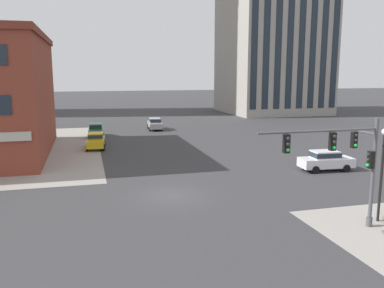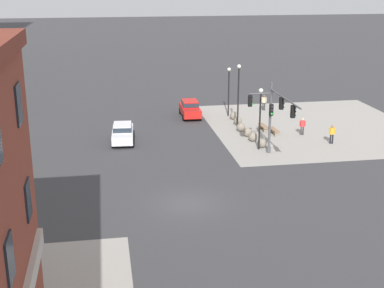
% 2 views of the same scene
% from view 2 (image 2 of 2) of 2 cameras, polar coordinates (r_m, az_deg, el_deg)
% --- Properties ---
extents(ground_plane, '(320.00, 320.00, 0.00)m').
position_cam_2_polar(ground_plane, '(34.39, -0.46, -6.29)').
color(ground_plane, '#38383A').
extents(sidewalk_corner_slab, '(20.00, 19.00, 0.02)m').
position_cam_2_polar(sidewalk_corner_slab, '(52.79, 12.47, 1.81)').
color(sidewalk_corner_slab, gray).
rests_on(sidewalk_corner_slab, ground).
extents(traffic_signal_main, '(6.71, 2.09, 5.78)m').
position_cam_2_polar(traffic_signal_main, '(42.07, 8.55, 3.35)').
color(traffic_signal_main, '#4C4C51').
rests_on(traffic_signal_main, ground).
extents(bollard_sphere_curb_a, '(0.80, 0.80, 0.80)m').
position_cam_2_polar(bollard_sphere_curb_a, '(45.50, 7.38, 0.10)').
color(bollard_sphere_curb_a, gray).
rests_on(bollard_sphere_curb_a, ground).
extents(bollard_sphere_curb_b, '(0.80, 0.80, 0.80)m').
position_cam_2_polar(bollard_sphere_curb_b, '(47.15, 6.46, 0.75)').
color(bollard_sphere_curb_b, gray).
rests_on(bollard_sphere_curb_b, ground).
extents(bollard_sphere_curb_c, '(0.80, 0.80, 0.80)m').
position_cam_2_polar(bollard_sphere_curb_c, '(48.48, 5.88, 1.24)').
color(bollard_sphere_curb_c, gray).
rests_on(bollard_sphere_curb_c, ground).
extents(bollard_sphere_curb_d, '(0.80, 0.80, 0.80)m').
position_cam_2_polar(bollard_sphere_curb_d, '(50.07, 5.18, 1.78)').
color(bollard_sphere_curb_d, gray).
rests_on(bollard_sphere_curb_d, ground).
extents(bollard_sphere_curb_e, '(0.80, 0.80, 0.80)m').
position_cam_2_polar(bollard_sphere_curb_e, '(52.28, 4.85, 2.47)').
color(bollard_sphere_curb_e, gray).
rests_on(bollard_sphere_curb_e, ground).
extents(bollard_sphere_curb_f, '(0.80, 0.80, 0.80)m').
position_cam_2_polar(bollard_sphere_curb_f, '(54.19, 4.43, 3.01)').
color(bollard_sphere_curb_f, gray).
rests_on(bollard_sphere_curb_f, ground).
extents(bench_near_signal, '(1.82, 0.58, 0.49)m').
position_cam_2_polar(bench_near_signal, '(49.52, 8.64, 1.39)').
color(bench_near_signal, '#8E6B4C').
rests_on(bench_near_signal, ground).
extents(bench_mid_block, '(1.81, 0.52, 0.49)m').
position_cam_2_polar(bench_mid_block, '(50.58, 7.54, 1.78)').
color(bench_mid_block, '#8E6B4C').
rests_on(bench_mid_block, ground).
extents(pedestrian_near_bench, '(0.35, 0.48, 1.67)m').
position_cam_2_polar(pedestrian_near_bench, '(58.08, 7.60, 4.46)').
color(pedestrian_near_bench, '#333333').
rests_on(pedestrian_near_bench, ground).
extents(pedestrian_at_curb, '(0.27, 0.54, 1.68)m').
position_cam_2_polar(pedestrian_at_curb, '(47.55, 14.55, 1.15)').
color(pedestrian_at_curb, black).
rests_on(pedestrian_at_curb, ground).
extents(pedestrian_walking_east, '(0.25, 0.54, 1.56)m').
position_cam_2_polar(pedestrian_walking_east, '(49.60, 11.57, 1.93)').
color(pedestrian_walking_east, '#333333').
rests_on(pedestrian_walking_east, ground).
extents(street_lamp_corner_near, '(0.36, 0.36, 5.14)m').
position_cam_2_polar(street_lamp_corner_near, '(44.24, 7.20, 3.44)').
color(street_lamp_corner_near, black).
rests_on(street_lamp_corner_near, ground).
extents(street_lamp_mid_sidewalk, '(0.36, 0.36, 6.00)m').
position_cam_2_polar(street_lamp_mid_sidewalk, '(50.46, 4.92, 5.79)').
color(street_lamp_mid_sidewalk, black).
rests_on(street_lamp_mid_sidewalk, ground).
extents(street_lamp_corner_far, '(0.36, 0.36, 4.99)m').
position_cam_2_polar(street_lamp_corner_far, '(54.87, 3.90, 6.16)').
color(street_lamp_corner_far, black).
rests_on(street_lamp_corner_far, ground).
extents(car_main_northbound_near, '(4.51, 2.11, 1.68)m').
position_cam_2_polar(car_main_northbound_near, '(46.78, -7.32, 1.25)').
color(car_main_northbound_near, silver).
rests_on(car_main_northbound_near, ground).
extents(car_main_mid, '(4.44, 1.97, 1.68)m').
position_cam_2_polar(car_main_mid, '(54.92, -0.21, 3.82)').
color(car_main_mid, red).
rests_on(car_main_mid, ground).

